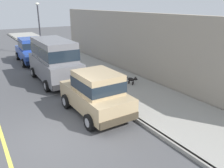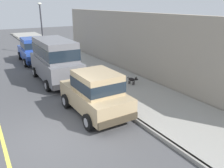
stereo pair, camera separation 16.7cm
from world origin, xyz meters
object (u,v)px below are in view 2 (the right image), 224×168
object	(u,v)px
car_tan_hatchback	(96,92)
dog_black	(133,80)
street_lamp	(41,22)
car_blue_sedan	(33,50)
car_grey_van	(55,59)

from	to	relation	value
car_tan_hatchback	dog_black	bearing A→B (deg)	30.61
car_tan_hatchback	street_lamp	size ratio (longest dim) A/B	0.87
car_tan_hatchback	dog_black	size ratio (longest dim) A/B	5.32
car_blue_sedan	dog_black	distance (m)	9.56
car_tan_hatchback	car_grey_van	distance (m)	5.21
car_grey_van	dog_black	xyz separation A→B (m)	(3.36, -3.23, -0.97)
car_blue_sedan	street_lamp	world-z (taller)	street_lamp
car_tan_hatchback	car_grey_van	bearing A→B (deg)	90.49
car_tan_hatchback	street_lamp	world-z (taller)	street_lamp
car_blue_sedan	car_grey_van	bearing A→B (deg)	-89.97
car_grey_van	street_lamp	size ratio (longest dim) A/B	1.11
car_tan_hatchback	dog_black	xyz separation A→B (m)	(3.32, 1.96, -0.55)
dog_black	car_blue_sedan	bearing A→B (deg)	110.66
car_grey_van	street_lamp	bearing A→B (deg)	79.85
car_grey_van	car_blue_sedan	bearing A→B (deg)	90.03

